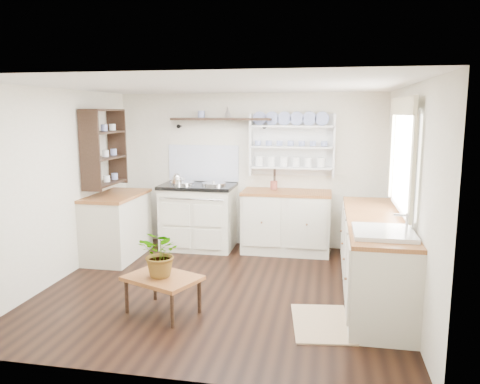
% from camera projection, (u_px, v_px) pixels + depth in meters
% --- Properties ---
extents(floor, '(4.00, 3.80, 0.01)m').
position_uv_depth(floor, '(221.00, 288.00, 5.43)').
color(floor, black).
rests_on(floor, ground).
extents(wall_back, '(4.00, 0.02, 2.30)m').
position_uv_depth(wall_back, '(249.00, 170.00, 7.07)').
color(wall_back, beige).
rests_on(wall_back, ground).
extents(wall_right, '(0.02, 3.80, 2.30)m').
position_uv_depth(wall_right, '(408.00, 197.00, 4.87)').
color(wall_right, beige).
rests_on(wall_right, ground).
extents(wall_left, '(0.02, 3.80, 2.30)m').
position_uv_depth(wall_left, '(58.00, 186.00, 5.60)').
color(wall_left, beige).
rests_on(wall_left, ground).
extents(ceiling, '(4.00, 3.80, 0.01)m').
position_uv_depth(ceiling, '(220.00, 86.00, 5.04)').
color(ceiling, white).
rests_on(ceiling, wall_back).
extents(window, '(0.08, 1.55, 1.22)m').
position_uv_depth(window, '(403.00, 156.00, 4.95)').
color(window, white).
rests_on(window, wall_right).
extents(aga_cooker, '(1.08, 0.75, 1.00)m').
position_uv_depth(aga_cooker, '(199.00, 216.00, 7.00)').
color(aga_cooker, silver).
rests_on(aga_cooker, floor).
extents(back_cabinets, '(1.27, 0.63, 0.90)m').
position_uv_depth(back_cabinets, '(286.00, 221.00, 6.79)').
color(back_cabinets, beige).
rests_on(back_cabinets, floor).
extents(right_cabinets, '(0.62, 2.43, 0.90)m').
position_uv_depth(right_cabinets, '(374.00, 256.00, 5.13)').
color(right_cabinets, beige).
rests_on(right_cabinets, floor).
extents(belfast_sink, '(0.55, 0.60, 0.45)m').
position_uv_depth(belfast_sink, '(383.00, 245.00, 4.35)').
color(belfast_sink, white).
rests_on(belfast_sink, right_cabinets).
extents(left_cabinets, '(0.62, 1.13, 0.90)m').
position_uv_depth(left_cabinets, '(117.00, 225.00, 6.53)').
color(left_cabinets, beige).
rests_on(left_cabinets, floor).
extents(plate_rack, '(1.20, 0.22, 0.90)m').
position_uv_depth(plate_rack, '(292.00, 144.00, 6.85)').
color(plate_rack, white).
rests_on(plate_rack, wall_back).
extents(high_shelf, '(1.50, 0.29, 0.16)m').
position_uv_depth(high_shelf, '(221.00, 120.00, 6.90)').
color(high_shelf, black).
rests_on(high_shelf, wall_back).
extents(left_shelving, '(0.28, 0.80, 1.05)m').
position_uv_depth(left_shelving, '(104.00, 147.00, 6.38)').
color(left_shelving, black).
rests_on(left_shelving, wall_left).
extents(kettle, '(0.16, 0.16, 0.20)m').
position_uv_depth(kettle, '(177.00, 181.00, 6.84)').
color(kettle, silver).
rests_on(kettle, aga_cooker).
extents(utensil_crock, '(0.10, 0.10, 0.12)m').
position_uv_depth(utensil_crock, '(274.00, 185.00, 6.82)').
color(utensil_crock, '#974737').
rests_on(utensil_crock, back_cabinets).
extents(center_table, '(0.86, 0.75, 0.39)m').
position_uv_depth(center_table, '(163.00, 281.00, 4.71)').
color(center_table, brown).
rests_on(center_table, floor).
extents(potted_plant, '(0.53, 0.50, 0.48)m').
position_uv_depth(potted_plant, '(162.00, 253.00, 4.67)').
color(potted_plant, '#3F7233').
rests_on(potted_plant, center_table).
extents(floor_rug, '(0.66, 0.91, 0.02)m').
position_uv_depth(floor_rug, '(322.00, 323.00, 4.51)').
color(floor_rug, '#917754').
rests_on(floor_rug, floor).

